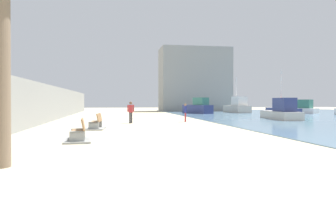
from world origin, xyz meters
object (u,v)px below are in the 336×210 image
(bench_near, at_px, (78,136))
(person_walking, at_px, (131,111))
(boat_far_left, at_px, (282,112))
(boat_far_right, at_px, (237,107))
(boat_outer, at_px, (198,107))
(person_standing, at_px, (185,111))
(bench_far, at_px, (96,125))
(boat_nearest, at_px, (283,110))
(boat_distant, at_px, (299,108))

(bench_near, bearing_deg, person_walking, 75.85)
(boat_far_left, distance_m, boat_far_right, 17.65)
(bench_near, distance_m, boat_outer, 32.18)
(person_standing, bearing_deg, bench_far, -139.24)
(bench_near, bearing_deg, boat_outer, 66.16)
(boat_nearest, distance_m, boat_far_right, 8.86)
(bench_near, bearing_deg, boat_nearest, 46.09)
(boat_distant, xyz_separation_m, boat_outer, (-14.09, 1.71, 0.13))
(bench_near, bearing_deg, boat_far_right, 58.17)
(bench_far, xyz_separation_m, boat_far_right, (19.09, 25.32, 0.66))
(bench_far, height_order, boat_nearest, boat_nearest)
(person_walking, relative_size, boat_nearest, 0.22)
(boat_far_left, xyz_separation_m, boat_nearest, (5.09, 9.01, -0.10))
(boat_nearest, xyz_separation_m, boat_far_right, (-2.59, 8.46, 0.24))
(person_standing, xyz_separation_m, boat_nearest, (14.71, 10.84, -0.22))
(boat_distant, relative_size, boat_nearest, 0.73)
(person_walking, bearing_deg, boat_far_left, 11.13)
(boat_far_right, bearing_deg, boat_nearest, -72.97)
(bench_near, relative_size, bench_far, 0.99)
(boat_nearest, bearing_deg, boat_far_right, 107.03)
(boat_far_left, bearing_deg, boat_distant, 53.78)
(bench_far, bearing_deg, person_standing, 40.76)
(bench_near, distance_m, boat_far_left, 22.00)
(bench_far, xyz_separation_m, boat_outer, (12.58, 23.32, 0.62))
(person_walking, relative_size, boat_outer, 0.34)
(person_standing, bearing_deg, boat_far_left, 10.80)
(boat_far_right, bearing_deg, boat_outer, -162.96)
(person_standing, distance_m, boat_outer, 18.20)
(person_walking, relative_size, boat_far_left, 0.27)
(boat_nearest, bearing_deg, boat_distant, 43.65)
(bench_far, height_order, boat_far_right, boat_far_right)
(bench_near, relative_size, person_walking, 1.28)
(person_standing, bearing_deg, person_walking, -168.18)
(person_walking, bearing_deg, boat_distant, 34.30)
(boat_outer, bearing_deg, boat_far_right, 17.04)
(boat_distant, relative_size, boat_far_right, 1.07)
(boat_outer, distance_m, boat_far_right, 6.80)
(bench_near, bearing_deg, boat_far_left, 39.35)
(boat_nearest, bearing_deg, bench_near, -133.91)
(person_walking, xyz_separation_m, boat_far_left, (14.19, 2.79, -0.24))
(bench_far, height_order, person_standing, person_standing)
(person_standing, distance_m, boat_distant, 25.14)
(boat_far_left, bearing_deg, boat_outer, 104.50)
(person_walking, distance_m, boat_nearest, 22.61)
(bench_far, distance_m, boat_far_left, 18.35)
(boat_far_right, bearing_deg, bench_near, -121.83)
(person_standing, relative_size, boat_far_right, 0.29)
(bench_far, relative_size, boat_far_left, 0.34)
(boat_far_left, height_order, boat_far_right, boat_far_right)
(boat_far_left, xyz_separation_m, boat_far_right, (2.50, 17.47, 0.15))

